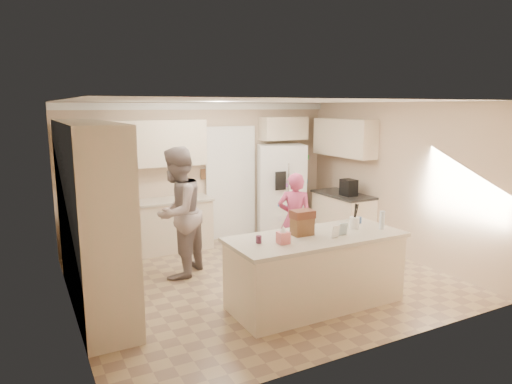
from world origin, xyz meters
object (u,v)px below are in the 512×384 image
teen_boy (177,213)px  tissue_box (283,238)px  coffee_maker (349,188)px  dollhouse_body (302,227)px  island_base (315,272)px  utensil_crock (354,223)px  teen_girl (295,219)px  refrigerator (281,190)px

teen_boy → tissue_box: bearing=65.5°
coffee_maker → tissue_box: bearing=-142.4°
dollhouse_body → teen_boy: teen_boy is taller
coffee_maker → island_base: 2.87m
tissue_box → utensil_crock: bearing=7.1°
coffee_maker → utensil_crock: coffee_maker is taller
tissue_box → dollhouse_body: dollhouse_body is taller
teen_girl → tissue_box: bearing=87.7°
coffee_maker → tissue_box: coffee_maker is taller
refrigerator → teen_girl: size_ratio=1.20×
island_base → tissue_box: bearing=-169.7°
refrigerator → utensil_crock: size_ratio=12.00×
island_base → tissue_box: (-0.55, -0.10, 0.56)m
refrigerator → teen_boy: (-2.54, -1.27, 0.08)m
refrigerator → coffee_maker: (0.74, -1.18, 0.17)m
utensil_crock → teen_girl: size_ratio=0.10×
tissue_box → dollhouse_body: (0.40, 0.20, 0.04)m
refrigerator → island_base: 3.38m
refrigerator → dollhouse_body: bearing=-95.5°
island_base → coffee_maker: bearing=42.8°
coffee_maker → dollhouse_body: 2.84m
utensil_crock → tissue_box: size_ratio=1.07×
teen_boy → coffee_maker: bearing=137.5°
coffee_maker → teen_boy: (-3.28, -0.09, -0.09)m
tissue_box → dollhouse_body: bearing=26.6°
dollhouse_body → tissue_box: bearing=-153.4°
tissue_box → teen_boy: teen_boy is taller
coffee_maker → dollhouse_body: size_ratio=1.15×
coffee_maker → dollhouse_body: (-2.20, -1.80, -0.03)m
tissue_box → refrigerator: bearing=59.7°
utensil_crock → teen_boy: size_ratio=0.08×
coffee_maker → teen_boy: 3.28m
coffee_maker → teen_girl: size_ratio=0.20×
utensil_crock → tissue_box: 1.21m
island_base → dollhouse_body: 0.62m
teen_boy → dollhouse_body: bearing=78.2°
refrigerator → coffee_maker: refrigerator is taller
tissue_box → teen_girl: teen_girl is taller
coffee_maker → utensil_crock: bearing=-127.1°
island_base → teen_boy: (-1.23, 1.81, 0.54)m
dollhouse_body → coffee_maker: bearing=39.3°
island_base → dollhouse_body: bearing=146.3°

